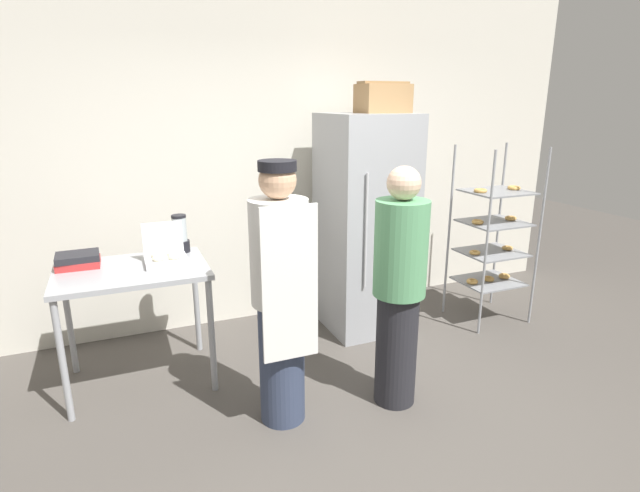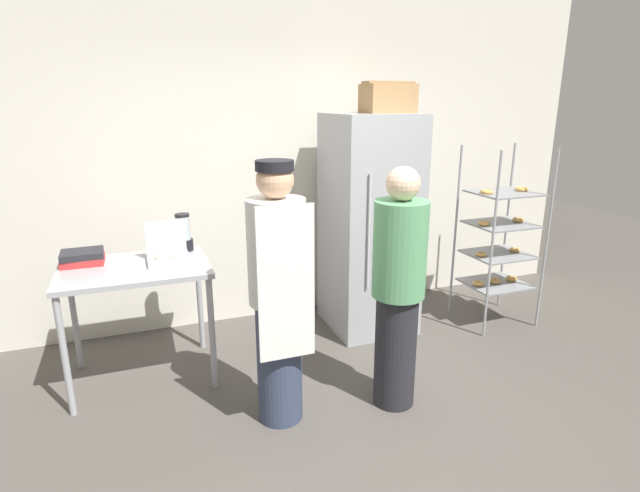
# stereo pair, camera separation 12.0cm
# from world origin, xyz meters

# --- Properties ---
(ground_plane) EXTENTS (14.00, 14.00, 0.00)m
(ground_plane) POSITION_xyz_m (0.00, 0.00, 0.00)
(ground_plane) COLOR #4C4742
(back_wall) EXTENTS (6.40, 0.12, 3.04)m
(back_wall) POSITION_xyz_m (0.00, 2.23, 1.52)
(back_wall) COLOR silver
(back_wall) RESTS_ON ground_plane
(refrigerator) EXTENTS (0.70, 0.76, 1.89)m
(refrigerator) POSITION_xyz_m (0.68, 1.60, 0.94)
(refrigerator) COLOR #9EA0A5
(refrigerator) RESTS_ON ground_plane
(baking_rack) EXTENTS (0.61, 0.54, 1.61)m
(baking_rack) POSITION_xyz_m (1.82, 1.28, 0.79)
(baking_rack) COLOR #93969B
(baking_rack) RESTS_ON ground_plane
(prep_counter) EXTENTS (1.01, 0.73, 0.87)m
(prep_counter) POSITION_xyz_m (-1.27, 1.35, 0.77)
(prep_counter) COLOR #9EA0A5
(prep_counter) RESTS_ON ground_plane
(donut_box) EXTENTS (0.28, 0.24, 0.28)m
(donut_box) POSITION_xyz_m (-1.04, 1.36, 0.92)
(donut_box) COLOR white
(donut_box) RESTS_ON prep_counter
(blender_pitcher) EXTENTS (0.14, 0.14, 0.29)m
(blender_pitcher) POSITION_xyz_m (-0.90, 1.62, 1.00)
(blender_pitcher) COLOR black
(blender_pitcher) RESTS_ON prep_counter
(binder_stack) EXTENTS (0.29, 0.23, 0.10)m
(binder_stack) POSITION_xyz_m (-1.61, 1.53, 0.92)
(binder_stack) COLOR #B72D2D
(binder_stack) RESTS_ON prep_counter
(cardboard_storage_box) EXTENTS (0.42, 0.28, 0.25)m
(cardboard_storage_box) POSITION_xyz_m (0.80, 1.59, 2.01)
(cardboard_storage_box) COLOR #A87F51
(cardboard_storage_box) RESTS_ON refrigerator
(person_baker) EXTENTS (0.35, 0.37, 1.66)m
(person_baker) POSITION_xyz_m (-0.46, 0.53, 0.87)
(person_baker) COLOR #333D56
(person_baker) RESTS_ON ground_plane
(person_customer) EXTENTS (0.34, 0.34, 1.61)m
(person_customer) POSITION_xyz_m (0.31, 0.43, 0.82)
(person_customer) COLOR #232328
(person_customer) RESTS_ON ground_plane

